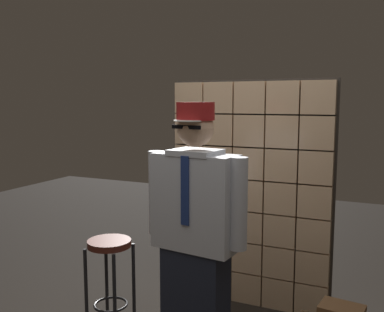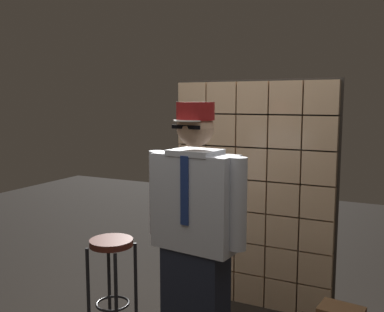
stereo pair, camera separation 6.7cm
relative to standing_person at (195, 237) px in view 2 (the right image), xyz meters
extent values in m
cube|color=#E0B78C|center=(-0.57, 1.15, -0.81)|extent=(0.27, 0.08, 0.27)
cube|color=#E0B78C|center=(-0.29, 1.15, -0.81)|extent=(0.27, 0.08, 0.27)
cube|color=#E0B78C|center=(0.00, 1.15, -0.81)|extent=(0.27, 0.08, 0.27)
cube|color=#E0B78C|center=(0.29, 1.15, -0.81)|extent=(0.27, 0.08, 0.27)
cube|color=#E0B78C|center=(0.57, 1.15, -0.81)|extent=(0.27, 0.08, 0.27)
cube|color=#E0B78C|center=(-0.57, 1.15, -0.53)|extent=(0.27, 0.08, 0.27)
cube|color=#E0B78C|center=(-0.29, 1.15, -0.53)|extent=(0.27, 0.08, 0.27)
cube|color=#E0B78C|center=(0.00, 1.15, -0.53)|extent=(0.27, 0.08, 0.27)
cube|color=#E0B78C|center=(0.29, 1.15, -0.53)|extent=(0.27, 0.08, 0.27)
cube|color=#E0B78C|center=(0.57, 1.15, -0.53)|extent=(0.27, 0.08, 0.27)
cube|color=#E0B78C|center=(-0.57, 1.15, -0.24)|extent=(0.27, 0.08, 0.27)
cube|color=#E0B78C|center=(-0.29, 1.15, -0.24)|extent=(0.27, 0.08, 0.27)
cube|color=#E0B78C|center=(0.00, 1.15, -0.24)|extent=(0.27, 0.08, 0.27)
cube|color=#E0B78C|center=(0.29, 1.15, -0.24)|extent=(0.27, 0.08, 0.27)
cube|color=#E0B78C|center=(0.57, 1.15, -0.24)|extent=(0.27, 0.08, 0.27)
cube|color=#E0B78C|center=(-0.57, 1.15, 0.05)|extent=(0.27, 0.08, 0.27)
cube|color=#E0B78C|center=(-0.29, 1.15, 0.05)|extent=(0.27, 0.08, 0.27)
cube|color=#E0B78C|center=(0.00, 1.15, 0.05)|extent=(0.27, 0.08, 0.27)
cube|color=#E0B78C|center=(0.29, 1.15, 0.05)|extent=(0.27, 0.08, 0.27)
cube|color=#E0B78C|center=(0.57, 1.15, 0.05)|extent=(0.27, 0.08, 0.27)
cube|color=#E0B78C|center=(-0.57, 1.15, 0.33)|extent=(0.27, 0.08, 0.27)
cube|color=#E0B78C|center=(-0.29, 1.15, 0.33)|extent=(0.27, 0.08, 0.27)
cube|color=#E0B78C|center=(0.00, 1.15, 0.33)|extent=(0.27, 0.08, 0.27)
cube|color=#E0B78C|center=(0.29, 1.15, 0.33)|extent=(0.27, 0.08, 0.27)
cube|color=#E0B78C|center=(0.57, 1.15, 0.33)|extent=(0.27, 0.08, 0.27)
cube|color=#E0B78C|center=(-0.57, 1.15, 0.62)|extent=(0.27, 0.08, 0.27)
cube|color=#E0B78C|center=(-0.29, 1.15, 0.62)|extent=(0.27, 0.08, 0.27)
cube|color=#E0B78C|center=(0.00, 1.15, 0.62)|extent=(0.27, 0.08, 0.27)
cube|color=#E0B78C|center=(0.29, 1.15, 0.62)|extent=(0.27, 0.08, 0.27)
cube|color=#E0B78C|center=(0.57, 1.15, 0.62)|extent=(0.27, 0.08, 0.27)
cube|color=#E0B78C|center=(-0.57, 1.15, 0.91)|extent=(0.27, 0.08, 0.27)
cube|color=#E0B78C|center=(-0.29, 1.15, 0.91)|extent=(0.27, 0.08, 0.27)
cube|color=#E0B78C|center=(0.00, 1.15, 0.91)|extent=(0.27, 0.08, 0.27)
cube|color=#E0B78C|center=(0.29, 1.15, 0.91)|extent=(0.27, 0.08, 0.27)
cube|color=#E0B78C|center=(0.57, 1.15, 0.91)|extent=(0.27, 0.08, 0.27)
cube|color=#38332D|center=(0.00, 1.20, 0.05)|extent=(1.46, 0.02, 2.04)
cube|color=#1E2333|center=(0.00, 0.00, -0.51)|extent=(0.44, 0.26, 0.88)
cube|color=silver|center=(0.00, 0.00, 0.24)|extent=(0.57, 0.30, 0.62)
cube|color=navy|center=(-0.01, -0.12, 0.33)|extent=(0.06, 0.02, 0.43)
cube|color=silver|center=(0.00, 0.00, 0.56)|extent=(0.33, 0.28, 0.04)
sphere|color=tan|center=(0.00, 0.00, 0.71)|extent=(0.24, 0.24, 0.24)
ellipsoid|color=black|center=(-0.01, -0.05, 0.67)|extent=(0.16, 0.10, 0.11)
cube|color=black|center=(-0.01, -0.11, 0.72)|extent=(0.20, 0.04, 0.02)
cylinder|color=white|center=(-0.01, -0.09, 0.76)|extent=(0.20, 0.20, 0.01)
cylinder|color=maroon|center=(0.00, 0.00, 0.82)|extent=(0.24, 0.24, 0.11)
cylinder|color=silver|center=(0.30, -0.04, 0.26)|extent=(0.12, 0.12, 0.57)
cylinder|color=silver|center=(-0.30, 0.04, 0.26)|extent=(0.12, 0.12, 0.57)
cylinder|color=#592319|center=(-0.83, 0.20, -0.22)|extent=(0.34, 0.34, 0.05)
torus|color=black|center=(-0.83, 0.20, -0.72)|extent=(0.27, 0.27, 0.02)
cylinder|color=black|center=(-0.96, 0.07, -0.60)|extent=(0.03, 0.03, 0.70)
cylinder|color=black|center=(-0.70, 0.07, -0.60)|extent=(0.03, 0.03, 0.70)
cylinder|color=black|center=(-0.96, 0.34, -0.60)|extent=(0.03, 0.03, 0.70)
cylinder|color=black|center=(-0.70, 0.34, -0.60)|extent=(0.03, 0.03, 0.70)
cube|color=brown|center=(0.92, 0.00, -0.30)|extent=(0.26, 0.20, 0.03)
camera|label=1|loc=(1.13, -2.48, 0.88)|focal=40.51mm
camera|label=2|loc=(1.19, -2.45, 0.88)|focal=40.51mm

